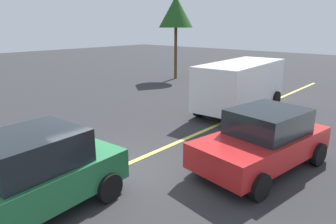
# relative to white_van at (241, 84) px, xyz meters

# --- Properties ---
(ground_plane) EXTENTS (80.00, 80.00, 0.00)m
(ground_plane) POSITION_rel_white_van_xyz_m (-7.39, -0.34, -1.27)
(ground_plane) COLOR #2D2D30
(lane_marking_centre) EXTENTS (28.00, 0.16, 0.01)m
(lane_marking_centre) POSITION_rel_white_van_xyz_m (-4.39, -0.34, -1.26)
(lane_marking_centre) COLOR #E0D14C
(white_van) EXTENTS (5.32, 2.54, 2.20)m
(white_van) POSITION_rel_white_van_xyz_m (0.00, 0.00, 0.00)
(white_van) COLOR white
(white_van) RESTS_ON ground_plane
(car_green_far_lane) EXTENTS (4.09, 2.30, 1.71)m
(car_green_far_lane) POSITION_rel_white_van_xyz_m (-9.80, -0.61, -0.42)
(car_green_far_lane) COLOR #236B3D
(car_green_far_lane) RESTS_ON ground_plane
(car_red_approaching) EXTENTS (4.27, 2.51, 1.62)m
(car_red_approaching) POSITION_rel_white_van_xyz_m (-4.68, -3.22, -0.46)
(car_red_approaching) COLOR red
(car_red_approaching) RESTS_ON ground_plane
(tree_left_verge) EXTENTS (2.38, 2.38, 5.71)m
(tree_left_verge) POSITION_rel_white_van_xyz_m (4.91, 7.90, 3.34)
(tree_left_verge) COLOR #513823
(tree_left_verge) RESTS_ON ground_plane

